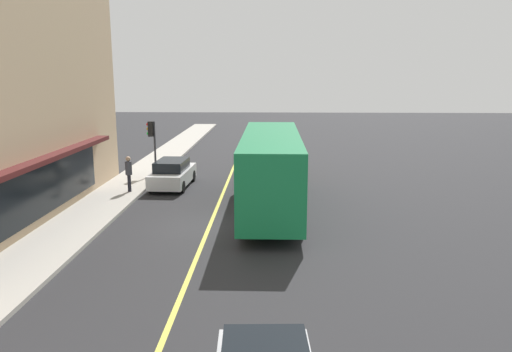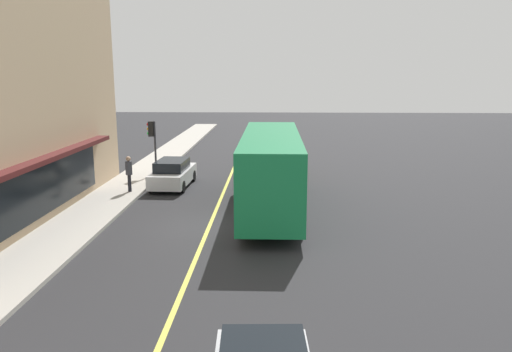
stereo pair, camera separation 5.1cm
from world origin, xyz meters
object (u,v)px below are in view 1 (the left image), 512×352
car_yellow (277,161)px  traffic_light (152,135)px  bus (271,168)px  car_white (173,174)px  pedestrian_near_storefront (129,170)px

car_yellow → traffic_light: bearing=100.5°
bus → car_yellow: size_ratio=2.53×
car_yellow → car_white: bearing=125.4°
bus → pedestrian_near_storefront: bus is taller
bus → car_yellow: 8.77m
bus → traffic_light: 10.21m
car_white → pedestrian_near_storefront: size_ratio=2.37×
car_white → car_yellow: size_ratio=0.99×
bus → pedestrian_near_storefront: bearing=69.2°
car_yellow → pedestrian_near_storefront: pedestrian_near_storefront is taller
bus → traffic_light: size_ratio=3.48×
car_white → bus: bearing=-130.3°
car_white → pedestrian_near_storefront: 2.67m
bus → car_white: (4.58, 5.41, -1.24)m
traffic_light → car_white: bearing=-147.5°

